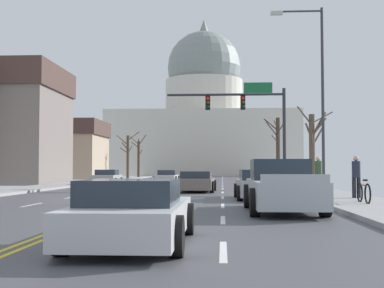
% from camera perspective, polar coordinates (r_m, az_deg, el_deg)
% --- Properties ---
extents(ground, '(20.00, 180.00, 0.20)m').
position_cam_1_polar(ground, '(22.70, -5.60, -5.97)').
color(ground, '#48484D').
extents(signal_gantry, '(7.91, 0.41, 6.93)m').
position_cam_1_polar(signal_gantry, '(35.46, 6.37, 3.40)').
color(signal_gantry, '#28282D').
rests_on(signal_gantry, ground).
extents(street_lamp_right, '(2.47, 0.24, 8.78)m').
position_cam_1_polar(street_lamp_right, '(25.62, 13.23, 6.32)').
color(street_lamp_right, '#333338').
rests_on(street_lamp_right, ground).
extents(capitol_building, '(34.61, 21.37, 30.16)m').
position_cam_1_polar(capitol_building, '(101.74, 1.30, 2.32)').
color(capitol_building, beige).
rests_on(capitol_building, ground).
extents(sedan_near_00, '(2.21, 4.75, 1.17)m').
position_cam_1_polar(sedan_near_00, '(30.31, 0.51, -4.11)').
color(sedan_near_00, '#6B6056').
rests_on(sedan_near_00, ground).
extents(sedan_near_01, '(2.19, 4.46, 1.28)m').
position_cam_1_polar(sedan_near_01, '(23.34, 7.31, -4.42)').
color(sedan_near_01, '#9EA3A8').
rests_on(sedan_near_01, ground).
extents(pickup_truck_near_02, '(2.24, 5.55, 1.63)m').
position_cam_1_polar(pickup_truck_near_02, '(16.76, 9.66, -4.71)').
color(pickup_truck_near_02, '#ADB2B7').
rests_on(pickup_truck_near_02, ground).
extents(sedan_near_03, '(1.99, 4.43, 1.15)m').
position_cam_1_polar(sedan_near_03, '(9.52, -6.38, -7.48)').
color(sedan_near_03, silver).
rests_on(sedan_near_03, ground).
extents(sedan_oncoming_00, '(2.05, 4.40, 1.24)m').
position_cam_1_polar(sedan_oncoming_00, '(40.41, -9.17, -3.67)').
color(sedan_oncoming_00, '#9EA3A8').
rests_on(sedan_oncoming_00, ground).
extents(sedan_oncoming_01, '(2.02, 4.65, 1.17)m').
position_cam_1_polar(sedan_oncoming_01, '(48.65, -2.69, -3.55)').
color(sedan_oncoming_01, silver).
rests_on(sedan_oncoming_01, ground).
extents(flank_building_01, '(13.15, 9.65, 7.34)m').
position_cam_1_polar(flank_building_01, '(69.90, -14.82, -0.58)').
color(flank_building_01, tan).
rests_on(flank_building_01, ground).
extents(flank_building_02, '(9.06, 6.38, 7.74)m').
position_cam_1_polar(flank_building_02, '(57.51, -18.51, 0.08)').
color(flank_building_02, '#8C6656').
rests_on(flank_building_02, ground).
extents(flank_building_03, '(9.57, 9.56, 10.02)m').
position_cam_1_polar(flank_building_03, '(48.07, -19.49, 1.98)').
color(flank_building_03, slate).
rests_on(flank_building_03, ground).
extents(bare_tree_00, '(2.12, 1.78, 4.47)m').
position_cam_1_polar(bare_tree_00, '(28.70, 12.87, -0.46)').
color(bare_tree_00, brown).
rests_on(bare_tree_00, ground).
extents(bare_tree_01, '(2.34, 1.70, 5.77)m').
position_cam_1_polar(bare_tree_01, '(72.46, -5.77, -1.42)').
color(bare_tree_01, '#423328').
rests_on(bare_tree_01, ground).
extents(bare_tree_02, '(1.82, 2.68, 5.73)m').
position_cam_1_polar(bare_tree_02, '(47.91, 9.23, -0.40)').
color(bare_tree_02, '#423328').
rests_on(bare_tree_02, ground).
extents(bare_tree_03, '(2.88, 1.22, 5.61)m').
position_cam_1_polar(bare_tree_03, '(64.01, -6.95, -1.21)').
color(bare_tree_03, '#4C3D2D').
rests_on(bare_tree_03, ground).
extents(pedestrian_00, '(0.35, 0.34, 1.72)m').
position_cam_1_polar(pedestrian_00, '(22.65, 17.28, -3.15)').
color(pedestrian_00, black).
rests_on(pedestrian_00, ground).
extents(pedestrian_01, '(0.35, 0.34, 1.78)m').
position_cam_1_polar(pedestrian_01, '(26.82, 13.46, -3.01)').
color(pedestrian_01, '#33333D').
rests_on(pedestrian_01, ground).
extents(bicycle_parked, '(0.12, 1.77, 0.85)m').
position_cam_1_polar(bicycle_parked, '(19.66, 18.01, -5.01)').
color(bicycle_parked, black).
rests_on(bicycle_parked, ground).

